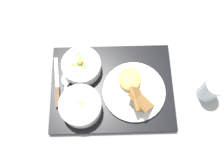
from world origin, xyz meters
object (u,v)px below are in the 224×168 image
object	(u,v)px
spoon	(66,85)
bowl_soup	(81,106)
bowl_salad	(82,66)
glass_water	(210,90)
knife	(57,92)
plate_main	(134,90)

from	to	relation	value
spoon	bowl_soup	bearing A→B (deg)	-148.76
bowl_salad	glass_water	bearing A→B (deg)	-15.94
bowl_soup	knife	world-z (taller)	bowl_soup
bowl_soup	bowl_salad	bearing A→B (deg)	86.96
spoon	plate_main	bearing A→B (deg)	-99.25
bowl_soup	spoon	distance (m)	0.11
bowl_salad	bowl_soup	world-z (taller)	bowl_salad
bowl_salad	spoon	world-z (taller)	bowl_salad
bowl_soup	glass_water	world-z (taller)	glass_water
bowl_soup	knife	distance (m)	0.11
bowl_salad	glass_water	size ratio (longest dim) A/B	1.40
plate_main	bowl_soup	bearing A→B (deg)	-165.62
bowl_salad	plate_main	bearing A→B (deg)	-29.65
bowl_salad	glass_water	xyz separation A→B (m)	(0.43, -0.12, -0.00)
glass_water	knife	bearing A→B (deg)	175.65
knife	spoon	size ratio (longest dim) A/B	1.28
bowl_soup	spoon	size ratio (longest dim) A/B	0.92
bowl_salad	spoon	xyz separation A→B (m)	(-0.06, -0.06, -0.02)
bowl_soup	spoon	bearing A→B (deg)	120.39
bowl_soup	glass_water	size ratio (longest dim) A/B	1.41
bowl_soup	knife	xyz separation A→B (m)	(-0.08, 0.06, -0.03)
spoon	glass_water	world-z (taller)	glass_water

